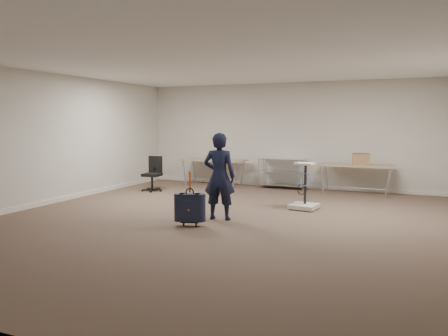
% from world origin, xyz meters
% --- Properties ---
extents(ground, '(9.00, 9.00, 0.00)m').
position_xyz_m(ground, '(0.00, 0.00, 0.00)').
color(ground, '#4C3C2E').
rests_on(ground, ground).
extents(room_shell, '(8.00, 9.00, 9.00)m').
position_xyz_m(room_shell, '(0.00, 1.38, 0.05)').
color(room_shell, beige).
rests_on(room_shell, ground).
extents(folding_table_left, '(1.80, 0.75, 0.73)m').
position_xyz_m(folding_table_left, '(-1.90, 3.95, 0.68)').
color(folding_table_left, '#96795C').
rests_on(folding_table_left, ground).
extents(folding_table_right, '(1.80, 0.75, 0.73)m').
position_xyz_m(folding_table_right, '(1.90, 3.95, 0.68)').
color(folding_table_right, '#96795C').
rests_on(folding_table_right, ground).
extents(wire_shelf, '(1.22, 0.47, 0.80)m').
position_xyz_m(wire_shelf, '(0.00, 4.20, 0.44)').
color(wire_shelf, silver).
rests_on(wire_shelf, ground).
extents(person, '(0.62, 0.46, 1.57)m').
position_xyz_m(person, '(-0.04, 0.13, 0.79)').
color(person, black).
rests_on(person, ground).
extents(suitcase, '(0.38, 0.29, 0.93)m').
position_xyz_m(suitcase, '(-0.28, -0.55, 0.32)').
color(suitcase, black).
rests_on(suitcase, ground).
extents(office_chair, '(0.54, 0.54, 0.88)m').
position_xyz_m(office_chair, '(-2.93, 2.48, 0.27)').
color(office_chair, black).
rests_on(office_chair, ground).
extents(equipment_cart, '(0.58, 0.58, 0.94)m').
position_xyz_m(equipment_cart, '(1.16, 1.65, 0.25)').
color(equipment_cart, beige).
rests_on(equipment_cart, ground).
extents(cardboard_box, '(0.43, 0.35, 0.29)m').
position_xyz_m(cardboard_box, '(2.02, 3.85, 0.88)').
color(cardboard_box, brown).
rests_on(cardboard_box, folding_table_right).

